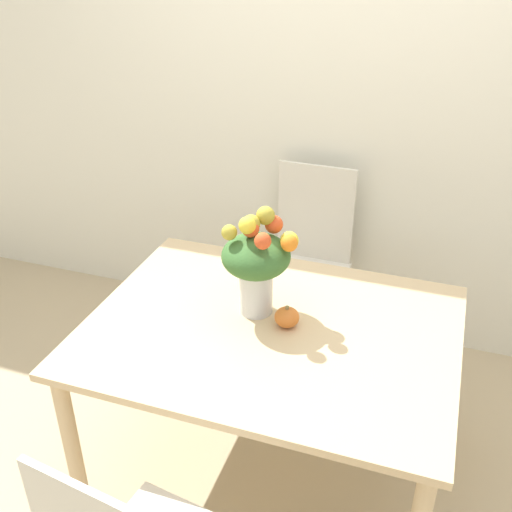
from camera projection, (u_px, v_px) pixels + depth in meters
ground_plane at (269, 466)px, 2.56m from camera, size 12.00×12.00×0.00m
wall_back at (347, 86)px, 2.86m from camera, size 8.00×0.06×2.70m
dining_table at (271, 345)px, 2.24m from camera, size 1.35×1.03×0.74m
flower_vase at (257, 262)px, 2.19m from camera, size 0.28×0.25×0.42m
pumpkin at (287, 317)px, 2.19m from camera, size 0.09×0.09×0.08m
dining_chair_near_window at (307, 262)px, 3.09m from camera, size 0.43×0.43×0.99m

